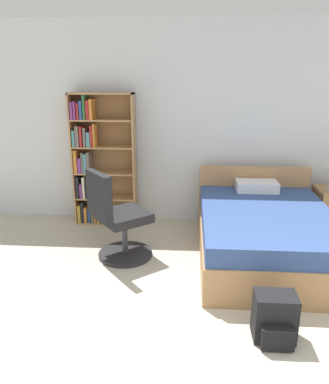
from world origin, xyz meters
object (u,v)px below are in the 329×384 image
Objects in this scene: office_chair at (117,221)px; backpack_black at (275,319)px; bed at (264,232)px; bookshelf at (97,162)px.

office_chair is 1.90m from backpack_black.
office_chair is 2.67× the size of backpack_black.
office_chair is (-1.59, -0.15, 0.15)m from bed.
office_chair is at bearing -174.60° from bed.
bookshelf is at bearing 156.70° from bed.
bed is 1.94× the size of office_chair.
bookshelf is 2.30m from bed.
bed is 1.39m from backpack_black.
bed is at bearing 5.40° from office_chair.
office_chair is at bearing 139.32° from backpack_black.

